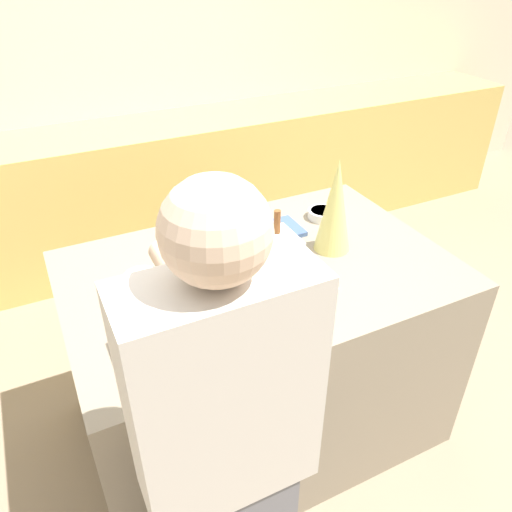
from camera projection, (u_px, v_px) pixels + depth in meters
The scene contains 14 objects.
ground_plane at pixel (259, 419), 2.43m from camera, with size 12.00×12.00×0.00m, color gray.
wall_back at pixel (120, 58), 3.30m from camera, with size 8.00×0.05×2.60m.
back_cabinet_block at pixel (148, 192), 3.50m from camera, with size 6.00×0.60×0.93m.
kitchen_island at pixel (259, 352), 2.19m from camera, with size 1.50×0.99×0.89m.
baking_tray at pixel (266, 285), 1.84m from camera, with size 0.46×0.28×0.01m.
gingerbread_house at pixel (266, 261), 1.79m from camera, with size 0.22×0.17×0.28m.
decorative_tree at pixel (335, 206), 1.96m from camera, with size 0.15×0.15×0.39m.
candy_bowl_behind_tray at pixel (187, 224), 2.18m from camera, with size 0.10×0.10×0.05m.
candy_bowl_near_tray_right at pixel (255, 210), 2.30m from camera, with size 0.10×0.10×0.05m.
candy_bowl_far_left at pixel (323, 213), 2.28m from camera, with size 0.14×0.14×0.04m.
candy_bowl_front_corner at pixel (141, 279), 1.85m from camera, with size 0.13×0.13×0.04m.
cookbook at pixel (277, 230), 2.17m from camera, with size 0.21×0.17×0.02m.
mug at pixel (159, 329), 1.59m from camera, with size 0.10×0.10×0.08m.
person at pixel (227, 462), 1.28m from camera, with size 0.43×0.54×1.64m.
Camera 1 is at (-0.72, -1.44, 1.99)m, focal length 35.00 mm.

